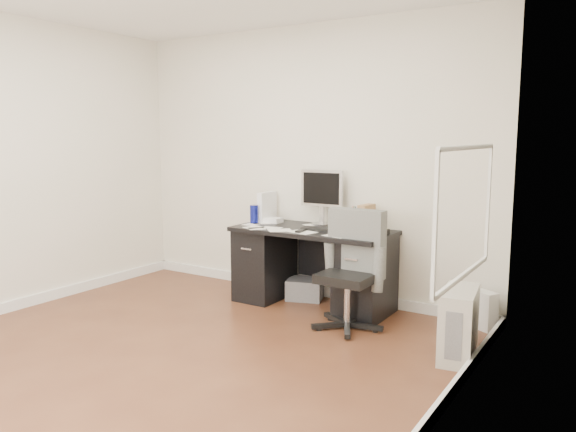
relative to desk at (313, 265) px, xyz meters
name	(u,v)px	position (x,y,z in m)	size (l,w,h in m)	color
ground	(167,356)	(-0.30, -1.65, -0.40)	(4.00, 4.00, 0.00)	#4E2819
room_shell	(166,130)	(-0.27, -1.62, 1.26)	(4.02, 4.02, 2.71)	silver
desk	(313,265)	(0.00, 0.00, 0.00)	(1.50, 0.70, 0.75)	black
loose_papers	(292,228)	(-0.20, -0.05, 0.35)	(1.10, 0.60, 0.00)	silver
lcd_monitor	(322,197)	(-0.03, 0.23, 0.63)	(0.44, 0.25, 0.55)	#B8B7BC
keyboard	(324,229)	(0.14, -0.04, 0.36)	(0.42, 0.14, 0.02)	black
computer_mouse	(352,231)	(0.44, -0.08, 0.38)	(0.06, 0.06, 0.06)	#B8B7BC
travel_mug	(254,214)	(-0.67, -0.02, 0.44)	(0.08, 0.08, 0.18)	navy
white_binder	(267,207)	(-0.63, 0.15, 0.50)	(0.12, 0.26, 0.30)	white
magazine_file	(366,218)	(0.47, 0.17, 0.47)	(0.10, 0.21, 0.24)	#A57350
pen_cup	(355,218)	(0.34, 0.19, 0.46)	(0.09, 0.09, 0.21)	#553418
yellow_book	(374,233)	(0.63, -0.02, 0.37)	(0.20, 0.26, 0.05)	yellow
paper_remote	(302,231)	(0.01, -0.21, 0.36)	(0.24, 0.20, 0.02)	silver
office_chair	(348,271)	(0.56, -0.40, 0.10)	(0.57, 0.57, 1.00)	#4A4C4A
pc_tower	(459,324)	(1.54, -0.54, -0.14)	(0.23, 0.52, 0.52)	#B1AEA0
shopping_bag	(482,310)	(1.53, 0.21, -0.24)	(0.24, 0.17, 0.32)	silver
wicker_basket	(253,275)	(-0.79, 0.13, -0.23)	(0.34, 0.34, 0.34)	#492F16
desk_printer	(305,289)	(-0.18, 0.16, -0.30)	(0.34, 0.28, 0.20)	slate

